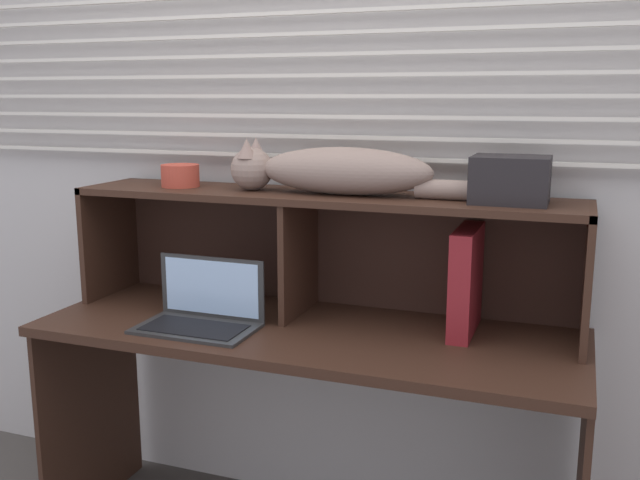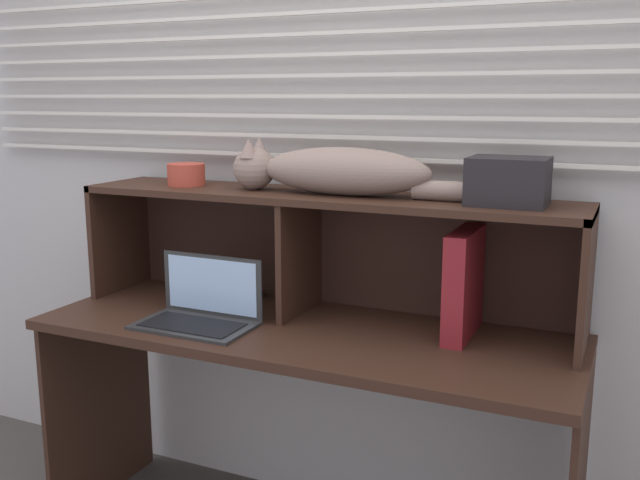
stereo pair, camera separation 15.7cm
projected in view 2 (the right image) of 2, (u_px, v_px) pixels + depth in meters
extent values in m
cube|color=beige|center=(346.00, 156.00, 2.34)|extent=(4.40, 0.04, 2.50)
cube|color=silver|center=(340.00, 157.00, 2.30)|extent=(2.99, 0.02, 0.01)
cube|color=silver|center=(340.00, 137.00, 2.29)|extent=(2.99, 0.02, 0.01)
cube|color=silver|center=(340.00, 117.00, 2.27)|extent=(2.99, 0.02, 0.01)
cube|color=silver|center=(340.00, 96.00, 2.26)|extent=(2.99, 0.02, 0.01)
cube|color=silver|center=(340.00, 75.00, 2.25)|extent=(2.99, 0.02, 0.01)
cube|color=silver|center=(340.00, 54.00, 2.23)|extent=(2.99, 0.02, 0.01)
cube|color=silver|center=(341.00, 33.00, 2.22)|extent=(2.99, 0.02, 0.01)
cube|color=silver|center=(341.00, 11.00, 2.21)|extent=(2.99, 0.02, 0.01)
cube|color=#382117|center=(302.00, 332.00, 2.15)|extent=(1.64, 0.59, 0.03)
cube|color=#382117|center=(100.00, 402.00, 2.55)|extent=(0.02, 0.53, 0.73)
cube|color=#382117|center=(320.00, 197.00, 2.18)|extent=(1.60, 0.31, 0.02)
cube|color=#382117|center=(120.00, 236.00, 2.54)|extent=(0.02, 0.31, 0.39)
cube|color=#382117|center=(587.00, 282.00, 1.90)|extent=(0.02, 0.31, 0.39)
cube|color=#382117|center=(300.00, 257.00, 2.25)|extent=(0.02, 0.30, 0.37)
cube|color=#372119|center=(339.00, 246.00, 2.35)|extent=(1.60, 0.01, 0.39)
ellipsoid|color=gray|center=(344.00, 171.00, 2.13)|extent=(0.54, 0.17, 0.14)
sphere|color=gray|center=(254.00, 169.00, 2.26)|extent=(0.14, 0.14, 0.14)
cone|color=gray|center=(249.00, 148.00, 2.22)|extent=(0.06, 0.06, 0.06)
cone|color=gray|center=(259.00, 147.00, 2.28)|extent=(0.06, 0.06, 0.06)
cylinder|color=gray|center=(473.00, 193.00, 1.98)|extent=(0.35, 0.06, 0.06)
cube|color=#2E2E2E|center=(194.00, 326.00, 2.14)|extent=(0.36, 0.21, 0.01)
cube|color=#2E2E2E|center=(212.00, 285.00, 2.22)|extent=(0.36, 0.01, 0.19)
cube|color=#ADD1F9|center=(212.00, 285.00, 2.21)|extent=(0.32, 0.00, 0.17)
cube|color=black|center=(192.00, 324.00, 2.13)|extent=(0.30, 0.15, 0.00)
cube|color=maroon|center=(464.00, 283.00, 2.04)|extent=(0.06, 0.27, 0.31)
cube|color=#4F6943|center=(222.00, 301.00, 2.40)|extent=(0.19, 0.25, 0.01)
cube|color=brown|center=(222.00, 297.00, 2.40)|extent=(0.19, 0.25, 0.01)
cylinder|color=#BC4331|center=(186.00, 175.00, 2.37)|extent=(0.13, 0.13, 0.07)
cube|color=black|center=(508.00, 181.00, 1.94)|extent=(0.21, 0.17, 0.13)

